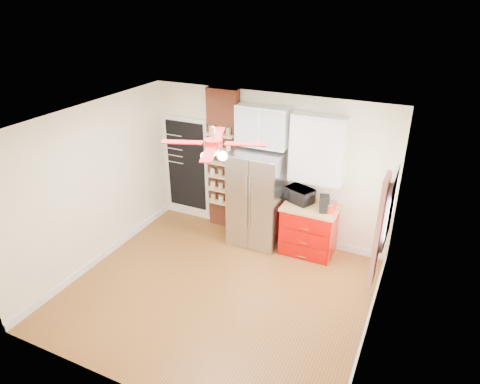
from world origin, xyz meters
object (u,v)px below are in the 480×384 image
at_px(red_cabinet, 309,229).
at_px(coffee_maker, 324,204).
at_px(ceiling_fan, 214,144).
at_px(toaster_oven, 299,195).
at_px(fridge, 257,198).
at_px(canister_left, 330,209).
at_px(pantry_jar_oats, 211,158).

relative_size(red_cabinet, coffee_maker, 3.32).
height_order(ceiling_fan, coffee_maker, ceiling_fan).
height_order(red_cabinet, coffee_maker, coffee_maker).
xyz_separation_m(toaster_oven, coffee_maker, (0.48, -0.17, 0.01)).
bearing_deg(red_cabinet, ceiling_fan, -118.71).
distance_m(fridge, canister_left, 1.32).
bearing_deg(ceiling_fan, canister_left, 51.42).
relative_size(red_cabinet, canister_left, 6.21).
bearing_deg(ceiling_fan, fridge, 91.76).
xyz_separation_m(toaster_oven, canister_left, (0.59, -0.19, -0.05)).
bearing_deg(coffee_maker, ceiling_fan, -144.16).
relative_size(coffee_maker, pantry_jar_oats, 2.34).
distance_m(ceiling_fan, canister_left, 2.50).
height_order(ceiling_fan, toaster_oven, ceiling_fan).
height_order(canister_left, pantry_jar_oats, pantry_jar_oats).
bearing_deg(ceiling_fan, coffee_maker, 54.25).
distance_m(fridge, pantry_jar_oats, 1.15).
relative_size(toaster_oven, canister_left, 3.05).
distance_m(toaster_oven, coffee_maker, 0.51).
height_order(ceiling_fan, pantry_jar_oats, ceiling_fan).
height_order(fridge, ceiling_fan, ceiling_fan).
bearing_deg(toaster_oven, red_cabinet, -1.45).
relative_size(toaster_oven, pantry_jar_oats, 3.82).
distance_m(red_cabinet, ceiling_fan, 2.75).
relative_size(fridge, coffee_maker, 6.19).
bearing_deg(coffee_maker, fridge, 160.96).
distance_m(red_cabinet, toaster_oven, 0.63).
xyz_separation_m(ceiling_fan, toaster_oven, (0.68, 1.79, -1.40)).
relative_size(ceiling_fan, canister_left, 9.24).
height_order(fridge, red_cabinet, fridge).
xyz_separation_m(red_cabinet, toaster_oven, (-0.24, 0.11, 0.58)).
bearing_deg(coffee_maker, toaster_oven, 142.25).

